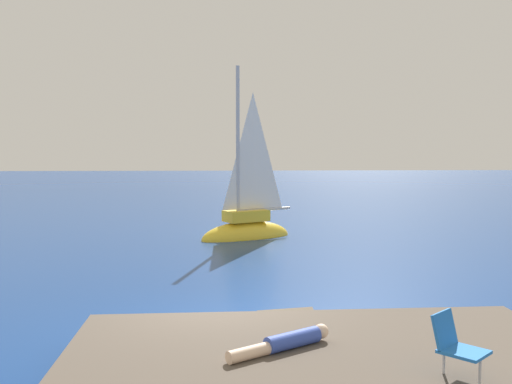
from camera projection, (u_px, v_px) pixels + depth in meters
ground_plane at (222, 330)px, 10.66m from camera, size 160.00×160.00×0.00m
shore_ledge at (327, 374)px, 7.91m from camera, size 7.50×4.65×0.52m
boulder_seaward at (482, 338)px, 10.17m from camera, size 0.82×0.71×0.51m
boulder_inland at (287, 331)px, 10.61m from camera, size 1.13×0.89×0.66m
sailboat_near at (247, 228)px, 21.73m from camera, size 3.90×2.84×7.10m
person_sunbather at (286, 342)px, 8.12m from camera, size 1.55×1.08×0.25m
beach_chair at (455, 342)px, 7.13m from camera, size 0.76×0.76×0.80m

